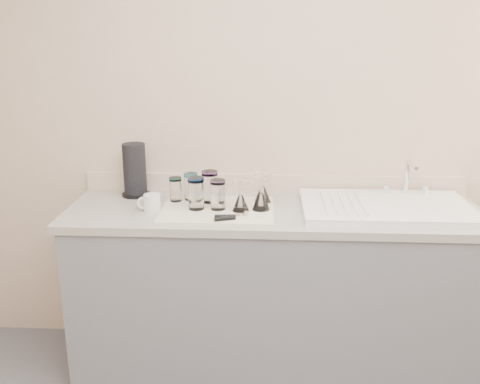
# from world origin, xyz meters

# --- Properties ---
(room_envelope) EXTENTS (3.54, 3.50, 2.52)m
(room_envelope) POSITION_xyz_m (0.00, 0.00, 1.56)
(room_envelope) COLOR #56555B
(room_envelope) RESTS_ON ground
(counter_unit) EXTENTS (2.06, 0.62, 0.90)m
(counter_unit) POSITION_xyz_m (0.00, 1.20, 0.45)
(counter_unit) COLOR slate
(counter_unit) RESTS_ON ground
(sink_unit) EXTENTS (0.82, 0.50, 0.22)m
(sink_unit) POSITION_xyz_m (0.55, 1.20, 0.92)
(sink_unit) COLOR white
(sink_unit) RESTS_ON counter_unit
(dish_towel) EXTENTS (0.55, 0.42, 0.01)m
(dish_towel) POSITION_xyz_m (-0.28, 1.17, 0.90)
(dish_towel) COLOR white
(dish_towel) RESTS_ON counter_unit
(tumbler_teal) EXTENTS (0.06, 0.06, 0.13)m
(tumbler_teal) POSITION_xyz_m (-0.50, 1.28, 0.97)
(tumbler_teal) COLOR white
(tumbler_teal) RESTS_ON dish_towel
(tumbler_cyan) EXTENTS (0.07, 0.07, 0.14)m
(tumbler_cyan) POSITION_xyz_m (-0.43, 1.31, 0.98)
(tumbler_cyan) COLOR white
(tumbler_cyan) RESTS_ON dish_towel
(tumbler_purple) EXTENTS (0.08, 0.08, 0.16)m
(tumbler_purple) POSITION_xyz_m (-0.33, 1.27, 0.99)
(tumbler_purple) COLOR white
(tumbler_purple) RESTS_ON dish_towel
(tumbler_blue) EXTENTS (0.08, 0.08, 0.16)m
(tumbler_blue) POSITION_xyz_m (-0.38, 1.15, 0.99)
(tumbler_blue) COLOR white
(tumbler_blue) RESTS_ON dish_towel
(tumbler_lavender) EXTENTS (0.08, 0.08, 0.15)m
(tumbler_lavender) POSITION_xyz_m (-0.27, 1.16, 0.98)
(tumbler_lavender) COLOR white
(tumbler_lavender) RESTS_ON dish_towel
(goblet_back_right) EXTENTS (0.09, 0.09, 0.15)m
(goblet_back_right) POSITION_xyz_m (-0.06, 1.29, 0.96)
(goblet_back_right) COLOR white
(goblet_back_right) RESTS_ON dish_towel
(goblet_front_left) EXTENTS (0.08, 0.08, 0.15)m
(goblet_front_left) POSITION_xyz_m (-0.16, 1.14, 0.96)
(goblet_front_left) COLOR white
(goblet_front_left) RESTS_ON dish_towel
(goblet_front_right) EXTENTS (0.09, 0.09, 0.16)m
(goblet_front_right) POSITION_xyz_m (-0.06, 1.16, 0.96)
(goblet_front_right) COLOR white
(goblet_front_right) RESTS_ON dish_towel
(can_opener) EXTENTS (0.16, 0.08, 0.02)m
(can_opener) POSITION_xyz_m (-0.20, 1.02, 0.92)
(can_opener) COLOR silver
(can_opener) RESTS_ON dish_towel
(white_mug) EXTENTS (0.12, 0.09, 0.08)m
(white_mug) POSITION_xyz_m (-0.60, 1.13, 0.94)
(white_mug) COLOR silver
(white_mug) RESTS_ON counter_unit
(paper_towel_roll) EXTENTS (0.15, 0.15, 0.28)m
(paper_towel_roll) POSITION_xyz_m (-0.74, 1.39, 1.04)
(paper_towel_roll) COLOR black
(paper_towel_roll) RESTS_ON counter_unit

